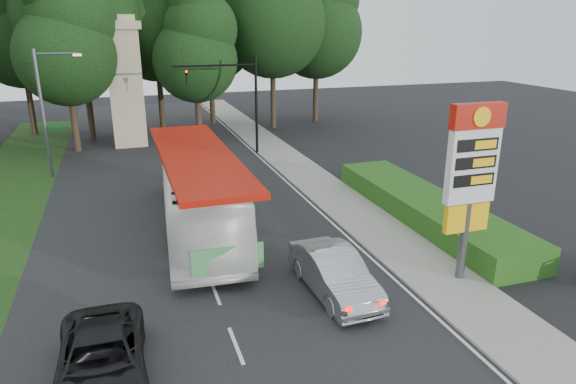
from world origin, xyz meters
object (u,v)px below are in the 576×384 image
object	(u,v)px
traffic_signal_mast	(238,92)
suv_charcoal	(101,359)
monument	(125,81)
streetlight_signs	(46,108)
gas_station_pylon	(472,170)
transit_bus	(199,191)
sedan_silver	(334,273)

from	to	relation	value
traffic_signal_mast	suv_charcoal	world-z (taller)	traffic_signal_mast
monument	traffic_signal_mast	bearing A→B (deg)	-38.00
streetlight_signs	monument	world-z (taller)	monument
traffic_signal_mast	suv_charcoal	bearing A→B (deg)	-111.70
streetlight_signs	monument	xyz separation A→B (m)	(4.99, 7.99, 0.67)
gas_station_pylon	suv_charcoal	world-z (taller)	gas_station_pylon
streetlight_signs	gas_station_pylon	bearing A→B (deg)	-51.04
transit_bus	suv_charcoal	distance (m)	11.31
monument	sedan_silver	distance (m)	28.45
gas_station_pylon	monument	distance (m)	30.17
sedan_silver	suv_charcoal	bearing A→B (deg)	-164.86
gas_station_pylon	streetlight_signs	xyz separation A→B (m)	(-16.19, 20.01, -0.01)
gas_station_pylon	monument	world-z (taller)	monument
traffic_signal_mast	sedan_silver	distance (m)	21.84
gas_station_pylon	suv_charcoal	size ratio (longest dim) A/B	1.32
streetlight_signs	suv_charcoal	xyz separation A→B (m)	(3.14, -21.96, -3.72)
suv_charcoal	streetlight_signs	bearing A→B (deg)	98.96
traffic_signal_mast	transit_bus	distance (m)	14.80
monument	sedan_silver	world-z (taller)	monument
monument	suv_charcoal	bearing A→B (deg)	-93.54
monument	transit_bus	size ratio (longest dim) A/B	0.75
sedan_silver	suv_charcoal	distance (m)	8.39
streetlight_signs	traffic_signal_mast	bearing A→B (deg)	8.92
traffic_signal_mast	monument	distance (m)	9.76
monument	gas_station_pylon	bearing A→B (deg)	-68.20
transit_bus	sedan_silver	world-z (taller)	transit_bus
streetlight_signs	monument	bearing A→B (deg)	58.03
monument	sedan_silver	bearing A→B (deg)	-77.36
streetlight_signs	suv_charcoal	bearing A→B (deg)	-81.87
transit_bus	gas_station_pylon	bearing A→B (deg)	-39.84
monument	transit_bus	world-z (taller)	monument
suv_charcoal	sedan_silver	bearing A→B (deg)	18.19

